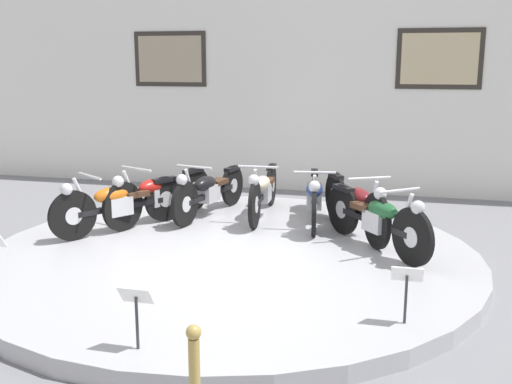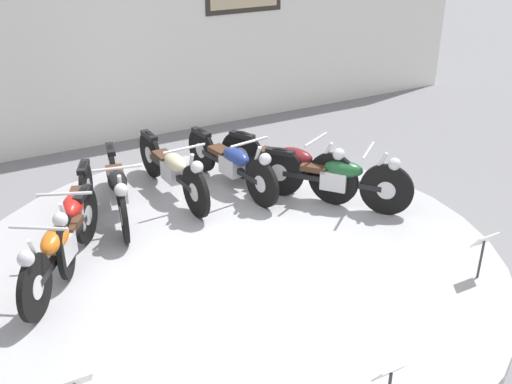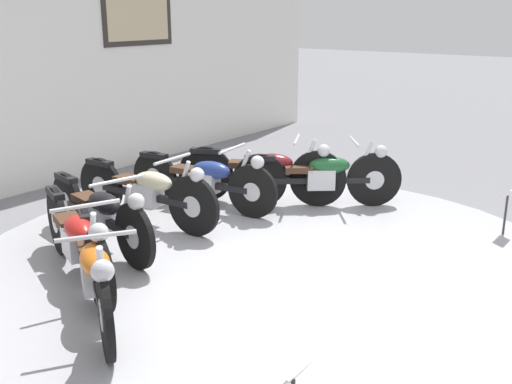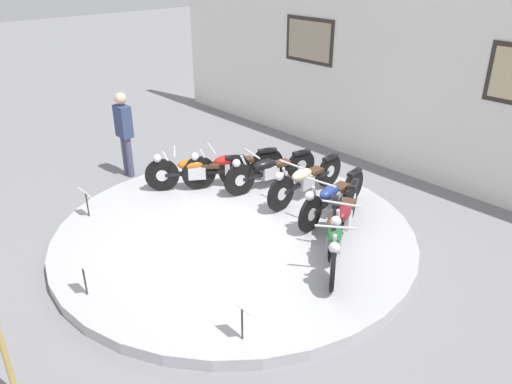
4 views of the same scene
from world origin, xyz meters
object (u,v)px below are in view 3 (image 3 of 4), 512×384
motorcycle_cream (147,190)px  motorcycle_blue (205,178)px  info_placard_front_right (507,201)px  motorcycle_orange (95,268)px  motorcycle_black (100,212)px  motorcycle_green (321,175)px  motorcycle_red (77,238)px  motorcycle_maroon (264,171)px

motorcycle_cream → motorcycle_blue: 0.77m
motorcycle_cream → info_placard_front_right: size_ratio=3.88×
motorcycle_orange → motorcycle_black: (0.88, 1.02, -0.01)m
info_placard_front_right → motorcycle_black: bearing=132.1°
motorcycle_orange → motorcycle_green: size_ratio=1.06×
motorcycle_black → motorcycle_cream: bearing=11.5°
motorcycle_cream → info_placard_front_right: 3.75m
motorcycle_red → info_placard_front_right: 4.22m
motorcycle_cream → motorcycle_green: size_ratio=1.26×
motorcycle_cream → motorcycle_green: 2.02m
motorcycle_red → motorcycle_black: size_ratio=0.96×
motorcycle_cream → motorcycle_maroon: 1.46m
motorcycle_red → motorcycle_maroon: motorcycle_maroon is taller
motorcycle_maroon → info_placard_front_right: 2.68m
motorcycle_cream → info_placard_front_right: bearing=-58.1°
motorcycle_black → motorcycle_maroon: size_ratio=1.06×
motorcycle_orange → motorcycle_black: motorcycle_orange is taller
motorcycle_green → motorcycle_orange: bearing=-179.9°
motorcycle_red → motorcycle_blue: (2.10, 0.42, -0.01)m
motorcycle_red → motorcycle_black: motorcycle_red is taller
motorcycle_green → info_placard_front_right: (0.34, -2.00, -0.02)m
motorcycle_blue → motorcycle_cream: bearing=168.3°
motorcycle_cream → motorcycle_red: bearing=-156.8°
motorcycle_maroon → motorcycle_green: bearing=-63.8°
motorcycle_blue → info_placard_front_right: (1.23, -3.03, -0.01)m
motorcycle_orange → motorcycle_green: (3.28, 0.00, 0.01)m
motorcycle_blue → motorcycle_green: 1.35m
motorcycle_orange → motorcycle_red: bearing=63.9°
motorcycle_red → motorcycle_blue: motorcycle_red is taller
motorcycle_orange → motorcycle_blue: bearing=23.2°
motorcycle_orange → motorcycle_maroon: bearing=11.5°
motorcycle_black → motorcycle_orange: bearing=-130.8°
motorcycle_maroon → info_placard_front_right: (0.64, -2.61, -0.03)m
motorcycle_red → motorcycle_green: bearing=-11.3°
motorcycle_red → motorcycle_green: motorcycle_red is taller
motorcycle_maroon → motorcycle_blue: bearing=144.8°
motorcycle_cream → motorcycle_blue: size_ratio=1.02×
motorcycle_maroon → info_placard_front_right: size_ratio=3.55×
motorcycle_cream → motorcycle_maroon: size_ratio=1.09×
motorcycle_green → info_placard_front_right: 2.03m
motorcycle_black → motorcycle_cream: (0.76, 0.15, 0.01)m
motorcycle_cream → motorcycle_green: (1.64, -1.18, 0.00)m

